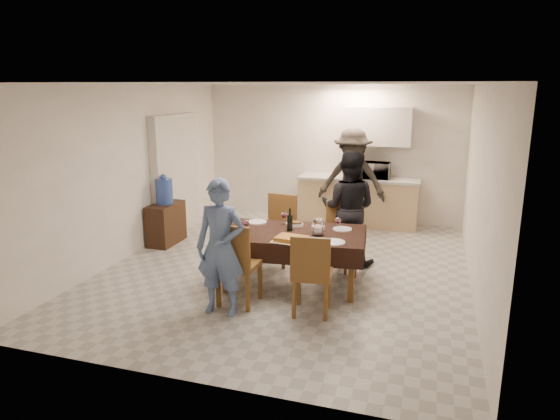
% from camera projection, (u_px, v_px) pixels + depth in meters
% --- Properties ---
extents(floor, '(5.00, 6.00, 0.02)m').
position_uv_depth(floor, '(288.00, 268.00, 7.24)').
color(floor, '#ABABA6').
rests_on(floor, ground).
extents(ceiling, '(5.00, 6.00, 0.02)m').
position_uv_depth(ceiling, '(288.00, 84.00, 6.61)').
color(ceiling, white).
rests_on(ceiling, wall_back).
extents(wall_back, '(5.00, 0.02, 2.60)m').
position_uv_depth(wall_back, '(331.00, 153.00, 9.70)').
color(wall_back, white).
rests_on(wall_back, floor).
extents(wall_front, '(5.00, 0.02, 2.60)m').
position_uv_depth(wall_front, '(186.00, 243.00, 4.14)').
color(wall_front, white).
rests_on(wall_front, floor).
extents(wall_left, '(0.02, 6.00, 2.60)m').
position_uv_depth(wall_left, '(132.00, 171.00, 7.64)').
color(wall_left, white).
rests_on(wall_left, floor).
extents(wall_right, '(0.02, 6.00, 2.60)m').
position_uv_depth(wall_right, '(481.00, 191.00, 6.20)').
color(wall_right, white).
rests_on(wall_right, floor).
extents(stub_partition, '(0.15, 1.40, 2.10)m').
position_uv_depth(stub_partition, '(176.00, 175.00, 8.79)').
color(stub_partition, beige).
rests_on(stub_partition, floor).
extents(kitchen_base_cabinet, '(2.20, 0.60, 0.86)m').
position_uv_depth(kitchen_base_cabinet, '(358.00, 202.00, 9.44)').
color(kitchen_base_cabinet, tan).
rests_on(kitchen_base_cabinet, floor).
extents(kitchen_worktop, '(2.24, 0.64, 0.05)m').
position_uv_depth(kitchen_worktop, '(359.00, 179.00, 9.33)').
color(kitchen_worktop, '#A5A6A1').
rests_on(kitchen_worktop, kitchen_base_cabinet).
extents(upper_cabinet, '(1.20, 0.34, 0.70)m').
position_uv_depth(upper_cabinet, '(378.00, 126.00, 9.14)').
color(upper_cabinet, silver).
rests_on(upper_cabinet, wall_back).
extents(dining_table, '(1.97, 1.28, 0.73)m').
position_uv_depth(dining_table, '(292.00, 234.00, 6.48)').
color(dining_table, black).
rests_on(dining_table, floor).
extents(chair_near_left, '(0.49, 0.49, 0.56)m').
position_uv_depth(chair_near_left, '(236.00, 256.00, 5.84)').
color(chair_near_left, brown).
rests_on(chair_near_left, floor).
extents(chair_near_right, '(0.49, 0.49, 0.53)m').
position_uv_depth(chair_near_right, '(310.00, 267.00, 5.60)').
color(chair_near_right, brown).
rests_on(chair_near_right, floor).
extents(chair_far_left, '(0.50, 0.50, 0.54)m').
position_uv_depth(chair_far_left, '(275.00, 225.00, 7.24)').
color(chair_far_left, brown).
rests_on(chair_far_left, floor).
extents(chair_far_right, '(0.45, 0.46, 0.52)m').
position_uv_depth(chair_far_right, '(336.00, 232.00, 6.99)').
color(chair_far_right, brown).
rests_on(chair_far_right, floor).
extents(console, '(0.37, 0.74, 0.68)m').
position_uv_depth(console, '(166.00, 223.00, 8.32)').
color(console, '#332011').
rests_on(console, floor).
extents(water_jug, '(0.28, 0.28, 0.42)m').
position_uv_depth(water_jug, '(164.00, 191.00, 8.18)').
color(water_jug, '#385ABE').
rests_on(water_jug, console).
extents(wine_bottle, '(0.08, 0.08, 0.30)m').
position_uv_depth(wine_bottle, '(290.00, 219.00, 6.50)').
color(wine_bottle, black).
rests_on(wine_bottle, dining_table).
extents(water_pitcher, '(0.14, 0.14, 0.21)m').
position_uv_depth(water_pitcher, '(318.00, 227.00, 6.30)').
color(water_pitcher, white).
rests_on(water_pitcher, dining_table).
extents(savoury_tart, '(0.49, 0.39, 0.06)m').
position_uv_depth(savoury_tart, '(292.00, 239.00, 6.09)').
color(savoury_tart, '#B68335').
rests_on(savoury_tart, dining_table).
extents(salad_bowl, '(0.17, 0.17, 0.07)m').
position_uv_depth(salad_bowl, '(318.00, 228.00, 6.55)').
color(salad_bowl, white).
rests_on(salad_bowl, dining_table).
extents(mushroom_dish, '(0.22, 0.22, 0.04)m').
position_uv_depth(mushroom_dish, '(295.00, 225.00, 6.75)').
color(mushroom_dish, white).
rests_on(mushroom_dish, dining_table).
extents(wine_glass_a, '(0.09, 0.09, 0.19)m').
position_uv_depth(wine_glass_a, '(246.00, 226.00, 6.38)').
color(wine_glass_a, white).
rests_on(wine_glass_a, dining_table).
extents(wine_glass_b, '(0.08, 0.08, 0.18)m').
position_uv_depth(wine_glass_b, '(338.00, 224.00, 6.53)').
color(wine_glass_b, white).
rests_on(wine_glass_b, dining_table).
extents(wine_glass_c, '(0.09, 0.09, 0.20)m').
position_uv_depth(wine_glass_c, '(284.00, 218.00, 6.79)').
color(wine_glass_c, white).
rests_on(wine_glass_c, dining_table).
extents(plate_near_left, '(0.25, 0.25, 0.01)m').
position_uv_depth(plate_near_left, '(241.00, 234.00, 6.37)').
color(plate_near_left, white).
rests_on(plate_near_left, dining_table).
extents(plate_near_right, '(0.29, 0.29, 0.02)m').
position_uv_depth(plate_near_right, '(333.00, 242.00, 6.02)').
color(plate_near_right, white).
rests_on(plate_near_right, dining_table).
extents(plate_far_left, '(0.27, 0.27, 0.02)m').
position_uv_depth(plate_far_left, '(257.00, 222.00, 6.93)').
color(plate_far_left, white).
rests_on(plate_far_left, dining_table).
extents(plate_far_right, '(0.25, 0.25, 0.01)m').
position_uv_depth(plate_far_right, '(342.00, 229.00, 6.58)').
color(plate_far_right, white).
rests_on(plate_far_right, dining_table).
extents(microwave, '(0.53, 0.36, 0.30)m').
position_uv_depth(microwave, '(375.00, 170.00, 9.21)').
color(microwave, silver).
rests_on(microwave, kitchen_worktop).
extents(person_near, '(0.59, 0.40, 1.58)m').
position_uv_depth(person_near, '(220.00, 248.00, 5.65)').
color(person_near, '#556E9E').
rests_on(person_near, floor).
extents(person_far, '(0.84, 0.66, 1.68)m').
position_uv_depth(person_far, '(348.00, 208.00, 7.26)').
color(person_far, black).
rests_on(person_far, floor).
extents(person_kitchen, '(1.19, 0.69, 1.85)m').
position_uv_depth(person_kitchen, '(352.00, 181.00, 8.92)').
color(person_kitchen, black).
rests_on(person_kitchen, floor).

